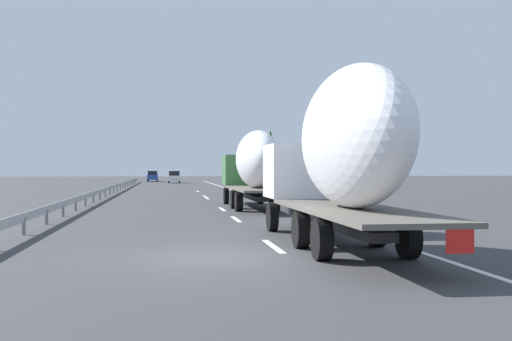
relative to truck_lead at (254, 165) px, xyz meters
name	(u,v)px	position (x,y,z in m)	size (l,w,h in m)	color
ground_plane	(181,194)	(21.04, 3.60, -2.44)	(260.00, 260.00, 0.00)	#38383A
lane_stripe_0	(273,246)	(-16.96, 1.80, -2.44)	(3.20, 0.20, 0.01)	white
lane_stripe_1	(236,219)	(-7.18, 1.80, -2.44)	(3.20, 0.20, 0.01)	white
lane_stripe_2	(222,209)	(-0.20, 1.80, -2.44)	(3.20, 0.20, 0.01)	white
lane_stripe_3	(207,198)	(12.73, 1.80, -2.44)	(3.20, 0.20, 0.01)	white
lane_stripe_4	(205,196)	(15.79, 1.80, -2.44)	(3.20, 0.20, 0.01)	white
lane_stripe_5	(198,191)	(27.36, 1.80, -2.44)	(3.20, 0.20, 0.01)	white
edge_line_right	(237,192)	(26.04, -1.90, -2.44)	(110.00, 0.20, 0.01)	white
truck_lead	(254,165)	(0.00, 0.00, 0.00)	(12.93, 2.55, 4.28)	#387038
truck_trailing	(341,151)	(-17.76, 0.00, 0.30)	(13.46, 2.55, 4.94)	silver
car_blue_sedan	(153,176)	(75.54, 7.20, -1.50)	(4.77, 1.82, 1.85)	#28479E
car_white_van	(174,177)	(64.15, 3.66, -1.50)	(4.15, 1.85, 1.88)	white
road_sign	(263,171)	(16.73, -3.10, -0.41)	(0.10, 0.90, 2.93)	gray
tree_0	(313,149)	(24.93, -9.19, 1.71)	(2.55, 2.55, 6.97)	#472D19
tree_1	(261,155)	(37.02, -5.96, 1.42)	(2.66, 2.66, 6.55)	#472D19
tree_2	(270,150)	(52.97, -9.68, 2.37)	(3.26, 3.26, 7.68)	#472D19
guardrail_median	(114,187)	(24.04, 9.60, -1.86)	(94.00, 0.10, 0.76)	#9EA0A5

